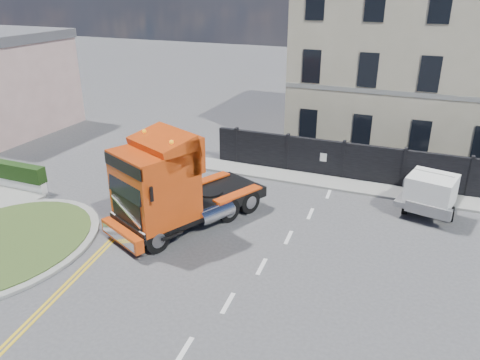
% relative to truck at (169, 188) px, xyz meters
% --- Properties ---
extents(ground, '(120.00, 120.00, 0.00)m').
position_rel_truck_xyz_m(ground, '(1.52, -0.85, -1.84)').
color(ground, '#424244').
rests_on(ground, ground).
extents(traffic_island, '(6.80, 6.80, 0.17)m').
position_rel_truck_xyz_m(traffic_island, '(-5.48, -3.85, -1.76)').
color(traffic_island, gray).
rests_on(traffic_island, ground).
extents(hoarding_fence, '(18.80, 0.25, 2.00)m').
position_rel_truck_xyz_m(hoarding_fence, '(8.07, 8.15, -0.84)').
color(hoarding_fence, black).
rests_on(hoarding_fence, ground).
extents(georgian_building, '(12.30, 10.30, 12.80)m').
position_rel_truck_xyz_m(georgian_building, '(7.52, 15.65, 3.93)').
color(georgian_building, beige).
rests_on(georgian_building, ground).
extents(pavement_far, '(20.00, 1.60, 0.12)m').
position_rel_truck_xyz_m(pavement_far, '(7.52, 7.25, -1.78)').
color(pavement_far, gray).
rests_on(pavement_far, ground).
extents(truck, '(5.18, 7.31, 4.12)m').
position_rel_truck_xyz_m(truck, '(0.00, 0.00, 0.00)').
color(truck, black).
rests_on(truck, ground).
extents(flatbed_pickup, '(2.86, 5.04, 1.96)m').
position_rel_truck_xyz_m(flatbed_pickup, '(9.87, 5.75, -0.79)').
color(flatbed_pickup, slate).
rests_on(flatbed_pickup, ground).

